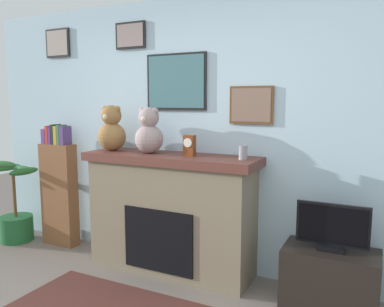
{
  "coord_description": "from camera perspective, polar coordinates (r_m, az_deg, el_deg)",
  "views": [
    {
      "loc": [
        1.61,
        -1.4,
        1.62
      ],
      "look_at": [
        0.07,
        1.7,
        1.15
      ],
      "focal_mm": 36.19,
      "sensor_mm": 36.0,
      "label": 1
    }
  ],
  "objects": [
    {
      "name": "mantel_clock",
      "position": [
        3.48,
        -0.38,
        1.18
      ],
      "size": [
        0.1,
        0.08,
        0.19
      ],
      "color": "brown",
      "rests_on": "fireplace"
    },
    {
      "name": "potted_plant",
      "position": [
        4.99,
        -24.53,
        -8.22
      ],
      "size": [
        0.56,
        0.5,
        0.97
      ],
      "color": "#1E592D",
      "rests_on": "ground_plane"
    },
    {
      "name": "candle_jar",
      "position": [
        3.29,
        7.54,
        0.13
      ],
      "size": [
        0.07,
        0.07,
        0.12
      ],
      "primitive_type": "cylinder",
      "color": "gray",
      "rests_on": "fireplace"
    },
    {
      "name": "bookshelf",
      "position": [
        4.61,
        -18.99,
        -5.02
      ],
      "size": [
        0.42,
        0.16,
        1.37
      ],
      "color": "brown",
      "rests_on": "ground_plane"
    },
    {
      "name": "tv_stand",
      "position": [
        3.35,
        19.64,
        -17.06
      ],
      "size": [
        0.71,
        0.4,
        0.48
      ],
      "primitive_type": "cube",
      "color": "black",
      "rests_on": "ground_plane"
    },
    {
      "name": "teddy_bear_grey",
      "position": [
        3.68,
        -6.36,
        3.08
      ],
      "size": [
        0.27,
        0.27,
        0.44
      ],
      "color": "#A78F8F",
      "rests_on": "fireplace"
    },
    {
      "name": "teddy_bear_cream",
      "position": [
        3.93,
        -11.75,
        3.37
      ],
      "size": [
        0.28,
        0.28,
        0.45
      ],
      "color": "olive",
      "rests_on": "fireplace"
    },
    {
      "name": "fireplace",
      "position": [
        3.72,
        -3.15,
        -8.67
      ],
      "size": [
        1.69,
        0.53,
        1.13
      ],
      "color": "#7F6F59",
      "rests_on": "ground_plane"
    },
    {
      "name": "back_wall",
      "position": [
        3.78,
        1.02,
        2.96
      ],
      "size": [
        5.2,
        0.15,
        2.6
      ],
      "color": "silver",
      "rests_on": "ground_plane"
    },
    {
      "name": "television",
      "position": [
        3.2,
        19.97,
        -10.32
      ],
      "size": [
        0.54,
        0.14,
        0.37
      ],
      "color": "black",
      "rests_on": "tv_stand"
    }
  ]
}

